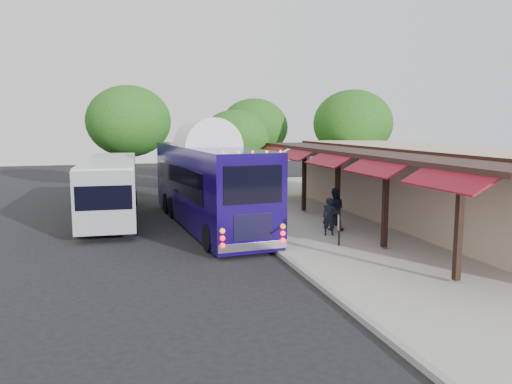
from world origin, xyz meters
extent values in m
plane|color=black|center=(0.00, 0.00, 0.00)|extent=(90.00, 90.00, 0.00)
cube|color=#9E9B93|center=(5.00, 4.00, 0.07)|extent=(10.00, 40.00, 0.15)
cube|color=gray|center=(0.05, 4.00, 0.07)|extent=(0.20, 40.00, 0.16)
cube|color=tan|center=(8.50, 4.00, 1.80)|extent=(5.00, 20.00, 3.60)
cube|color=black|center=(5.98, 4.00, 3.30)|extent=(0.06, 20.00, 0.60)
cube|color=#331E19|center=(4.90, 4.00, 3.40)|extent=(2.60, 20.00, 0.18)
cube|color=black|center=(3.78, -4.00, 1.80)|extent=(0.18, 0.18, 3.16)
cube|color=maroon|center=(3.35, -4.00, 3.15)|extent=(1.00, 3.20, 0.57)
cube|color=black|center=(3.78, 0.00, 1.80)|extent=(0.18, 0.18, 3.16)
cube|color=maroon|center=(3.35, 0.00, 3.15)|extent=(1.00, 3.20, 0.57)
cube|color=black|center=(3.78, 4.00, 1.80)|extent=(0.18, 0.18, 3.16)
cube|color=maroon|center=(3.35, 4.00, 3.15)|extent=(1.00, 3.20, 0.57)
cube|color=black|center=(3.78, 8.00, 1.80)|extent=(0.18, 0.18, 3.16)
cube|color=maroon|center=(3.35, 8.00, 3.15)|extent=(1.00, 3.20, 0.57)
cube|color=black|center=(3.78, 12.00, 1.80)|extent=(0.18, 0.18, 3.16)
cube|color=maroon|center=(3.35, 12.00, 3.15)|extent=(1.00, 3.20, 0.57)
sphere|color=#19598E|center=(4.20, -2.00, 2.88)|extent=(0.26, 0.26, 0.26)
sphere|color=#19598E|center=(4.20, 3.00, 2.88)|extent=(0.26, 0.26, 0.26)
sphere|color=#19598E|center=(4.20, 8.00, 2.88)|extent=(0.26, 0.26, 0.26)
cube|color=#130650|center=(-1.45, 6.64, 2.05)|extent=(3.54, 12.32, 3.19)
cube|color=#130650|center=(-1.45, 6.64, 0.30)|extent=(3.48, 12.20, 0.35)
ellipsoid|color=white|center=(-1.45, 6.64, 3.63)|extent=(3.52, 12.08, 0.57)
cube|color=black|center=(-1.45, 0.56, 2.58)|extent=(2.11, 0.20, 1.32)
cube|color=silver|center=(-1.45, 0.63, 0.43)|extent=(2.54, 0.38, 0.28)
sphere|color=#FF0C0C|center=(-2.56, 0.54, 0.69)|extent=(0.18, 0.18, 0.18)
sphere|color=#FF0C0C|center=(-0.34, 0.54, 0.69)|extent=(0.18, 0.18, 0.18)
cylinder|color=black|center=(-2.62, 2.02, 0.53)|extent=(0.39, 1.07, 1.05)
cylinder|color=black|center=(-0.28, 2.02, 0.53)|extent=(0.39, 1.07, 1.05)
cylinder|color=black|center=(-2.62, 10.53, 0.53)|extent=(0.39, 1.07, 1.05)
cylinder|color=black|center=(-0.28, 10.53, 0.53)|extent=(0.39, 1.07, 1.05)
cube|color=gray|center=(-5.74, 9.67, 1.60)|extent=(2.81, 11.04, 2.52)
cube|color=black|center=(-6.94, 9.67, 1.81)|extent=(0.40, 9.30, 0.95)
cube|color=black|center=(-4.53, 9.67, 1.81)|extent=(0.40, 9.30, 0.95)
cube|color=silver|center=(-5.74, 9.67, 2.90)|extent=(2.76, 10.82, 0.10)
cylinder|color=black|center=(-6.83, 5.84, 0.46)|extent=(0.30, 0.92, 0.91)
cylinder|color=black|center=(-4.64, 5.84, 0.46)|extent=(0.30, 0.92, 0.91)
cylinder|color=black|center=(-6.83, 12.96, 0.46)|extent=(0.30, 0.92, 0.91)
cylinder|color=black|center=(-4.64, 12.96, 0.46)|extent=(0.30, 0.92, 0.91)
imported|color=black|center=(2.82, 2.65, 0.92)|extent=(0.62, 0.48, 1.54)
imported|color=black|center=(3.40, 3.48, 1.06)|extent=(1.09, 0.99, 1.82)
imported|color=black|center=(0.60, 9.99, 1.07)|extent=(1.17, 0.92, 1.85)
imported|color=black|center=(1.58, 14.00, 1.11)|extent=(1.34, 0.91, 1.92)
cube|color=black|center=(2.44, 0.92, 0.76)|extent=(0.08, 0.08, 1.21)
cube|color=black|center=(2.44, 0.92, 1.03)|extent=(0.23, 0.53, 0.66)
cube|color=white|center=(2.41, 0.92, 1.03)|extent=(0.17, 0.44, 0.55)
cylinder|color=#382314|center=(1.86, 15.23, 1.25)|extent=(0.36, 0.36, 2.51)
ellipsoid|color=#1B4D13|center=(1.86, 15.23, 3.70)|extent=(4.33, 4.33, 3.68)
cylinder|color=#382314|center=(4.68, 20.84, 1.48)|extent=(0.36, 0.36, 2.97)
ellipsoid|color=#1B4D13|center=(4.68, 20.84, 4.38)|extent=(5.12, 5.12, 4.36)
cylinder|color=#382314|center=(10.42, 15.98, 1.58)|extent=(0.36, 0.36, 3.17)
ellipsoid|color=#1B4D13|center=(10.42, 15.98, 4.68)|extent=(5.47, 5.47, 4.65)
cylinder|color=#382314|center=(-4.52, 19.19, 1.63)|extent=(0.36, 0.36, 3.27)
ellipsoid|color=#1B4D13|center=(-4.52, 19.19, 4.83)|extent=(5.64, 5.64, 4.80)
camera|label=1|loc=(-5.44, -15.69, 4.63)|focal=35.00mm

